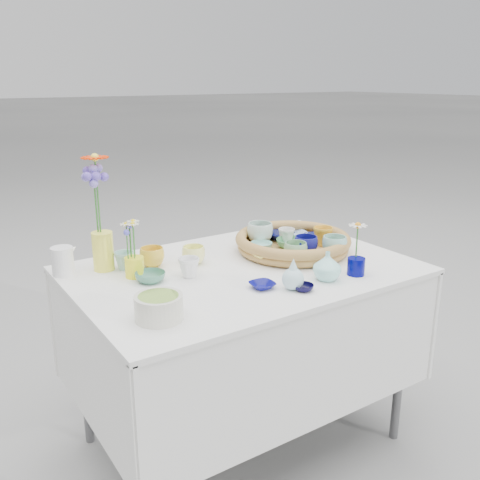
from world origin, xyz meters
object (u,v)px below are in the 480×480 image
display_table (243,439)px  wicker_tray (293,243)px  tall_vase_yellow (103,251)px  bud_vase_seafoam (327,266)px

display_table → wicker_tray: bearing=10.1°
wicker_tray → tall_vase_yellow: bearing=163.2°
display_table → bud_vase_seafoam: size_ratio=12.01×
display_table → tall_vase_yellow: bearing=148.9°
wicker_tray → bud_vase_seafoam: bearing=-107.4°
display_table → tall_vase_yellow: tall_vase_yellow is taller
display_table → wicker_tray: 0.85m
bud_vase_seafoam → display_table: bearing=124.0°
bud_vase_seafoam → tall_vase_yellow: tall_vase_yellow is taller
display_table → wicker_tray: size_ratio=2.66×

